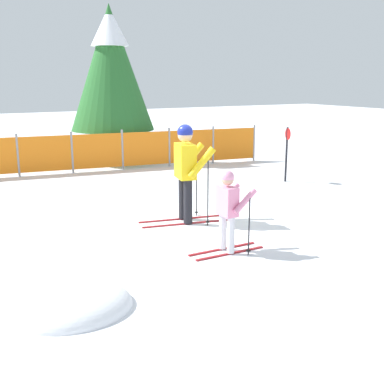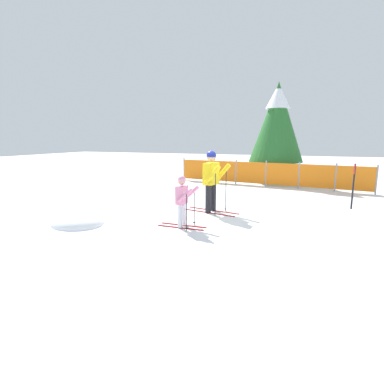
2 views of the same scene
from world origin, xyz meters
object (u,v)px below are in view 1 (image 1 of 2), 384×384
Objects in this scene: conifer_far at (111,66)px; trail_marker at (287,148)px; skier_child at (228,205)px; safety_fence at (122,150)px; skier_adult at (186,165)px.

trail_marker is at bearing -61.14° from conifer_far.
skier_child is at bearing -98.82° from conifer_far.
conifer_far is at bearing 79.90° from safety_fence.
safety_fence is 1.79× the size of conifer_far.
conifer_far is at bearing 118.86° from trail_marker.
skier_adult is 5.38m from safety_fence.
skier_child reaches higher than safety_fence.
skier_child is 0.91× the size of trail_marker.
skier_child is 0.15× the size of safety_fence.
skier_adult is 0.38× the size of conifer_far.
safety_fence is at bearing 129.97° from trail_marker.
skier_adult reaches higher than skier_child.
trail_marker reaches higher than safety_fence.
skier_adult reaches higher than trail_marker.
skier_child is at bearing -98.57° from safety_fence.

